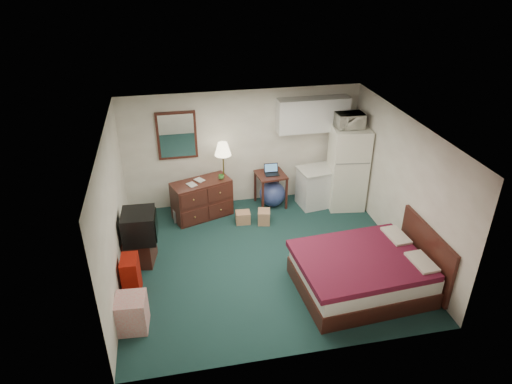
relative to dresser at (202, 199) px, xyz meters
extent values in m
cube|color=black|center=(0.96, -1.73, -0.41)|extent=(5.00, 4.50, 0.01)
cube|color=beige|center=(0.96, -1.73, 2.09)|extent=(5.00, 4.50, 0.01)
cube|color=beige|center=(0.96, 0.52, 0.84)|extent=(5.00, 0.01, 2.50)
cube|color=beige|center=(0.96, -3.98, 0.84)|extent=(5.00, 0.01, 2.50)
cube|color=beige|center=(-1.54, -1.73, 0.84)|extent=(0.01, 4.50, 2.50)
cube|color=beige|center=(3.46, -1.73, 0.84)|extent=(0.01, 4.50, 2.50)
sphere|color=#344384|center=(1.54, 0.16, -0.12)|extent=(0.71, 0.71, 0.56)
imported|color=white|center=(3.03, -0.13, 1.57)|extent=(0.55, 0.31, 0.37)
imported|color=#A6724F|center=(-0.26, -0.15, 0.51)|extent=(0.15, 0.09, 0.21)
imported|color=#A6724F|center=(-0.08, 0.01, 0.51)|extent=(0.14, 0.10, 0.21)
imported|color=#428E39|center=(0.42, 0.03, 0.46)|extent=(0.13, 0.11, 0.12)
camera|label=1|loc=(-0.52, -8.29, 4.62)|focal=32.00mm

